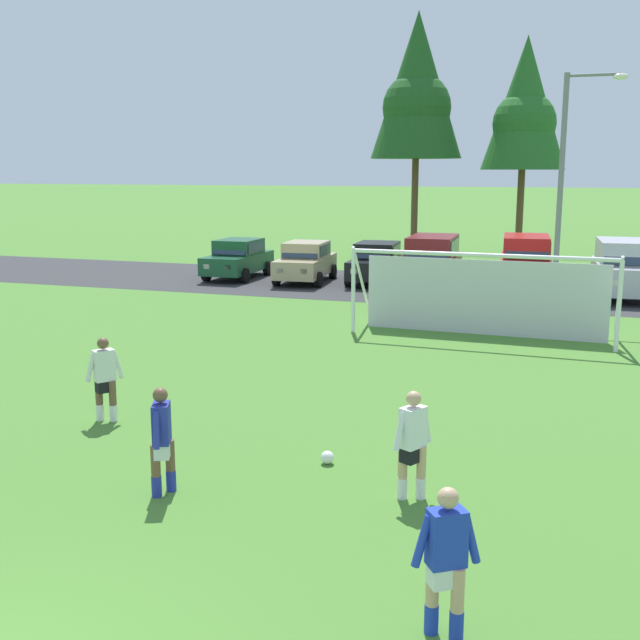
% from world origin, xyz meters
% --- Properties ---
extents(ground_plane, '(400.00, 400.00, 0.00)m').
position_xyz_m(ground_plane, '(0.00, 15.00, 0.00)').
color(ground_plane, '#477A2D').
extents(parking_lot_strip, '(52.00, 8.40, 0.01)m').
position_xyz_m(parking_lot_strip, '(0.00, 26.27, 0.00)').
color(parking_lot_strip, '#333335').
rests_on(parking_lot_strip, ground).
extents(soccer_ball, '(0.22, 0.22, 0.22)m').
position_xyz_m(soccer_ball, '(1.51, 6.86, 0.11)').
color(soccer_ball, white).
rests_on(soccer_ball, ground).
extents(soccer_goal, '(7.47, 2.16, 2.57)m').
position_xyz_m(soccer_goal, '(2.72, 17.66, 1.29)').
color(soccer_goal, white).
rests_on(soccer_goal, ground).
extents(player_striker_near, '(0.37, 0.74, 1.64)m').
position_xyz_m(player_striker_near, '(-0.44, 4.98, 0.82)').
color(player_striker_near, brown).
rests_on(player_striker_near, ground).
extents(player_midfield_center, '(0.70, 0.42, 1.64)m').
position_xyz_m(player_midfield_center, '(4.11, 2.75, 0.82)').
color(player_midfield_center, tan).
rests_on(player_midfield_center, ground).
extents(player_defender_far, '(0.49, 0.65, 1.64)m').
position_xyz_m(player_defender_far, '(3.10, 5.98, 0.82)').
color(player_defender_far, tan).
rests_on(player_defender_far, ground).
extents(player_winger_left, '(0.57, 0.59, 1.64)m').
position_xyz_m(player_winger_left, '(-3.20, 7.62, 0.82)').
color(player_winger_left, brown).
rests_on(player_winger_left, ground).
extents(parked_car_slot_far_left, '(2.05, 4.21, 1.72)m').
position_xyz_m(parked_car_slot_far_left, '(-9.01, 26.48, 0.88)').
color(parked_car_slot_far_left, '#194C2D').
rests_on(parked_car_slot_far_left, ground).
extents(parked_car_slot_left, '(2.28, 4.33, 1.72)m').
position_xyz_m(parked_car_slot_left, '(-5.74, 26.28, 0.88)').
color(parked_car_slot_left, tan).
rests_on(parked_car_slot_left, ground).
extents(parked_car_slot_center_left, '(2.21, 4.29, 1.72)m').
position_xyz_m(parked_car_slot_center_left, '(-2.79, 26.98, 0.88)').
color(parked_car_slot_center_left, black).
rests_on(parked_car_slot_center_left, ground).
extents(parked_car_slot_center, '(2.24, 4.66, 2.16)m').
position_xyz_m(parked_car_slot_center, '(-0.23, 25.80, 1.11)').
color(parked_car_slot_center, maroon).
rests_on(parked_car_slot_center, ground).
extents(parked_car_slot_center_right, '(2.40, 4.73, 2.16)m').
position_xyz_m(parked_car_slot_center_right, '(3.33, 27.08, 1.11)').
color(parked_car_slot_center_right, red).
rests_on(parked_car_slot_center_right, ground).
extents(parked_car_slot_right, '(2.35, 4.71, 2.16)m').
position_xyz_m(parked_car_slot_right, '(6.91, 26.24, 1.11)').
color(parked_car_slot_right, '#B2B2BC').
rests_on(parked_car_slot_right, ground).
extents(tree_left_edge, '(4.80, 4.80, 12.81)m').
position_xyz_m(tree_left_edge, '(-3.17, 36.58, 8.82)').
color(tree_left_edge, brown).
rests_on(tree_left_edge, ground).
extents(tree_mid_left, '(4.28, 4.28, 11.40)m').
position_xyz_m(tree_mid_left, '(2.32, 37.08, 7.84)').
color(tree_mid_left, brown).
rests_on(tree_mid_left, ground).
extents(street_lamp, '(2.00, 0.32, 7.80)m').
position_xyz_m(street_lamp, '(4.77, 22.22, 4.04)').
color(street_lamp, slate).
rests_on(street_lamp, ground).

